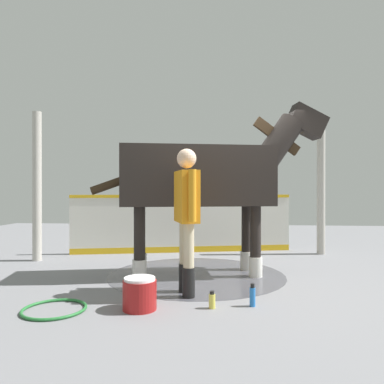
{
  "coord_description": "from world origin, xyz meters",
  "views": [
    {
      "loc": [
        -0.01,
        -5.4,
        1.27
      ],
      "look_at": [
        -0.41,
        -0.52,
        1.25
      ],
      "focal_mm": 33.64,
      "sensor_mm": 36.0,
      "label": 1
    }
  ],
  "objects": [
    {
      "name": "horse",
      "position": [
        -0.26,
        0.03,
        1.46
      ],
      "size": [
        3.59,
        1.31,
        2.63
      ],
      "rotation": [
        0.0,
        0.0,
        0.21
      ],
      "color": "black",
      "rests_on": "ground"
    },
    {
      "name": "bottle_spray",
      "position": [
        0.33,
        -1.43,
        0.11
      ],
      "size": [
        0.06,
        0.06,
        0.25
      ],
      "color": "blue",
      "rests_on": "ground"
    },
    {
      "name": "ground_plane",
      "position": [
        0.0,
        0.0,
        -0.01
      ],
      "size": [
        16.0,
        16.0,
        0.02
      ],
      "primitive_type": "cube",
      "color": "gray"
    },
    {
      "name": "bottle_shampoo",
      "position": [
        -0.11,
        -1.53,
        0.09
      ],
      "size": [
        0.07,
        0.07,
        0.19
      ],
      "color": "#D8CC4C",
      "rests_on": "ground"
    },
    {
      "name": "handler",
      "position": [
        -0.44,
        -1.04,
        1.04
      ],
      "size": [
        0.37,
        0.68,
        1.78
      ],
      "rotation": [
        0.0,
        0.0,
        3.45
      ],
      "color": "black",
      "rests_on": "ground"
    },
    {
      "name": "wash_bucket",
      "position": [
        -0.88,
        -1.63,
        0.17
      ],
      "size": [
        0.36,
        0.36,
        0.34
      ],
      "color": "maroon",
      "rests_on": "ground"
    },
    {
      "name": "roof_post_near",
      "position": [
        1.97,
        1.97,
        1.35
      ],
      "size": [
        0.16,
        0.16,
        2.7
      ],
      "primitive_type": "cylinder",
      "color": "#B7B2A8",
      "rests_on": "ground"
    },
    {
      "name": "barrier_wall",
      "position": [
        -0.8,
        1.95,
        0.55
      ],
      "size": [
        4.44,
        1.02,
        1.18
      ],
      "color": "silver",
      "rests_on": "ground"
    },
    {
      "name": "wet_patch",
      "position": [
        -0.39,
        0.0,
        0.0
      ],
      "size": [
        2.65,
        2.65,
        0.0
      ],
      "primitive_type": "cylinder",
      "color": "#4C4C54",
      "rests_on": "ground"
    },
    {
      "name": "roof_post_far",
      "position": [
        -3.35,
        0.85,
        1.35
      ],
      "size": [
        0.16,
        0.16,
        2.7
      ],
      "primitive_type": "cylinder",
      "color": "#B7B2A8",
      "rests_on": "ground"
    },
    {
      "name": "hose_coil",
      "position": [
        -1.77,
        -1.75,
        0.02
      ],
      "size": [
        0.67,
        0.67,
        0.03
      ],
      "primitive_type": "torus",
      "color": "#267233",
      "rests_on": "ground"
    }
  ]
}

